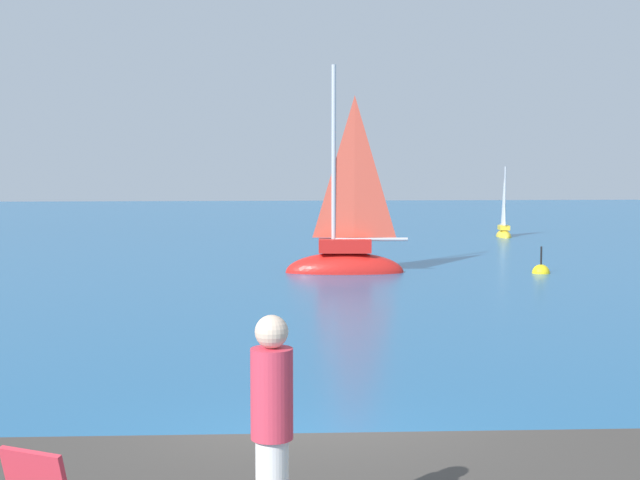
{
  "coord_description": "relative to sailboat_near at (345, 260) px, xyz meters",
  "views": [
    {
      "loc": [
        -0.62,
        -9.61,
        3.34
      ],
      "look_at": [
        1.34,
        14.48,
        1.37
      ],
      "focal_mm": 49.95,
      "sensor_mm": 36.0,
      "label": 1
    }
  ],
  "objects": [
    {
      "name": "person_standing",
      "position": [
        -2.94,
        -22.27,
        1.24
      ],
      "size": [
        0.28,
        0.28,
        1.62
      ],
      "rotation": [
        0.0,
        0.0,
        3.33
      ],
      "color": "white",
      "rests_on": "shore_ledge"
    },
    {
      "name": "sailboat_far",
      "position": [
        9.23,
        13.95,
        -0.19
      ],
      "size": [
        0.91,
        2.04,
        3.72
      ],
      "rotation": [
        0.0,
        0.0,
        4.59
      ],
      "color": "yellow",
      "rests_on": "ground"
    },
    {
      "name": "marker_buoy",
      "position": [
        6.15,
        -0.69,
        -0.38
      ],
      "size": [
        0.56,
        0.56,
        1.13
      ],
      "color": "yellow",
      "rests_on": "ground"
    },
    {
      "name": "ground_plane",
      "position": [
        -2.47,
        -18.38,
        -0.39
      ],
      "size": [
        160.0,
        160.0,
        0.0
      ],
      "primitive_type": "plane",
      "color": "#236093"
    },
    {
      "name": "sailboat_near",
      "position": [
        0.0,
        0.0,
        0.0
      ],
      "size": [
        3.93,
        1.56,
        7.2
      ],
      "rotation": [
        0.0,
        0.0,
        3.07
      ],
      "color": "red",
      "rests_on": "ground"
    }
  ]
}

